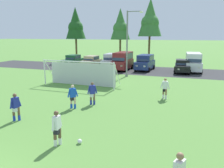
{
  "coord_description": "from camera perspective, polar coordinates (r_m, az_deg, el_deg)",
  "views": [
    {
      "loc": [
        6.98,
        -4.14,
        4.92
      ],
      "look_at": [
        1.68,
        11.02,
        1.41
      ],
      "focal_mm": 36.35,
      "sensor_mm": 36.0,
      "label": 1
    }
  ],
  "objects": [
    {
      "name": "parked_car_slot_center_right",
      "position": [
        32.24,
        8.33,
        5.42
      ],
      "size": [
        2.35,
        4.71,
        2.16
      ],
      "color": "navy",
      "rests_on": "ground"
    },
    {
      "name": "parked_car_slot_far_right",
      "position": [
        32.45,
        19.75,
        5.27
      ],
      "size": [
        2.43,
        4.92,
        2.52
      ],
      "color": "silver",
      "rests_on": "ground"
    },
    {
      "name": "ground_plane",
      "position": [
        20.96,
        -0.74,
        -1.25
      ],
      "size": [
        400.0,
        400.0,
        0.0
      ],
      "primitive_type": "plane",
      "color": "#598C3D"
    },
    {
      "name": "soccer_goal",
      "position": [
        22.39,
        -7.75,
        2.89
      ],
      "size": [
        7.44,
        1.96,
        2.57
      ],
      "color": "white",
      "rests_on": "ground"
    },
    {
      "name": "street_lamp",
      "position": [
        26.88,
        4.16,
        10.18
      ],
      "size": [
        2.0,
        0.32,
        7.58
      ],
      "color": "slate",
      "rests_on": "ground"
    },
    {
      "name": "player_trailing_back",
      "position": [
        16.2,
        -4.95,
        -2.37
      ],
      "size": [
        0.64,
        0.52,
        1.64
      ],
      "color": "brown",
      "rests_on": "ground"
    },
    {
      "name": "tree_center_back",
      "position": [
        41.73,
        9.57,
        15.88
      ],
      "size": [
        4.16,
        4.16,
        11.09
      ],
      "color": "brown",
      "rests_on": "ground"
    },
    {
      "name": "parked_car_slot_center",
      "position": [
        32.1,
        2.76,
        5.91
      ],
      "size": [
        2.23,
        4.82,
        2.52
      ],
      "color": "maroon",
      "rests_on": "ground"
    },
    {
      "name": "player_striker_near",
      "position": [
        18.08,
        13.17,
        -1.1
      ],
      "size": [
        0.74,
        0.31,
        1.64
      ],
      "color": "#936B4C",
      "rests_on": "ground"
    },
    {
      "name": "soccer_ball",
      "position": [
        10.86,
        -8.13,
        -14.09
      ],
      "size": [
        0.22,
        0.22,
        0.22
      ],
      "color": "white",
      "rests_on": "ground"
    },
    {
      "name": "tree_left_edge",
      "position": [
        44.36,
        -9.15,
        14.64
      ],
      "size": [
        3.72,
        3.72,
        9.93
      ],
      "color": "brown",
      "rests_on": "ground"
    },
    {
      "name": "parked_car_slot_far_left",
      "position": [
        37.31,
        -9.78,
        5.93
      ],
      "size": [
        2.08,
        4.22,
        1.72
      ],
      "color": "#194C2D",
      "rests_on": "ground"
    },
    {
      "name": "player_midfield_center",
      "position": [
        10.61,
        -13.68,
        -10.75
      ],
      "size": [
        0.27,
        0.74,
        1.64
      ],
      "color": "brown",
      "rests_on": "ground"
    },
    {
      "name": "player_winger_left",
      "position": [
        14.26,
        -23.06,
        -5.39
      ],
      "size": [
        0.36,
        0.72,
        1.64
      ],
      "color": "brown",
      "rests_on": "ground"
    },
    {
      "name": "parking_lot_strip",
      "position": [
        32.39,
        6.62,
        3.51
      ],
      "size": [
        52.0,
        8.4,
        0.01
      ],
      "primitive_type": "cube",
      "color": "#333335",
      "rests_on": "ground"
    },
    {
      "name": "parked_car_slot_right",
      "position": [
        31.23,
        17.25,
        4.33
      ],
      "size": [
        2.26,
        4.31,
        1.72
      ],
      "color": "black",
      "rests_on": "ground"
    },
    {
      "name": "parked_car_slot_left",
      "position": [
        35.36,
        -5.23,
        5.71
      ],
      "size": [
        2.19,
        4.28,
        1.72
      ],
      "color": "tan",
      "rests_on": "ground"
    },
    {
      "name": "tree_mid_left",
      "position": [
        43.19,
        2.12,
        14.61
      ],
      "size": [
        3.63,
        3.63,
        9.67
      ],
      "color": "brown",
      "rests_on": "ground"
    },
    {
      "name": "player_defender_far",
      "position": [
        15.53,
        -9.82,
        -3.16
      ],
      "size": [
        0.61,
        0.55,
        1.64
      ],
      "color": "beige",
      "rests_on": "ground"
    },
    {
      "name": "parked_car_slot_center_left",
      "position": [
        34.0,
        -0.08,
        5.9
      ],
      "size": [
        2.31,
        4.69,
        2.16
      ],
      "color": "#B2B2BC",
      "rests_on": "ground"
    }
  ]
}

